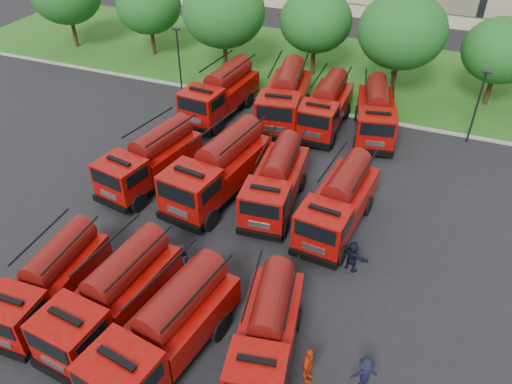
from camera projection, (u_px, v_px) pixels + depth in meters
ground at (195, 262)px, 24.86m from camera, size 140.00×140.00×0.00m
lawn at (329, 68)px, 44.19m from camera, size 70.00×16.00×0.12m
curb at (302, 107)px, 38.15m from camera, size 70.00×0.30×0.14m
tree_1 at (149, 6)px, 43.97m from camera, size 5.71×5.71×6.98m
tree_2 at (224, 11)px, 40.02m from camera, size 6.72×6.72×8.22m
tree_3 at (316, 21)px, 40.23m from camera, size 5.88×5.88×7.19m
tree_4 at (402, 31)px, 36.73m from camera, size 6.55×6.55×8.01m
tree_5 at (501, 51)px, 35.94m from camera, size 5.46×5.46×6.68m
lamp_post_0 at (179, 56)px, 38.88m from camera, size 0.60×0.25×5.11m
lamp_post_1 at (478, 104)px, 32.41m from camera, size 0.60×0.25×5.11m
fire_truck_0 at (50, 280)px, 21.89m from camera, size 2.56×6.53×2.94m
fire_truck_1 at (113, 295)px, 21.01m from camera, size 3.18×7.29×3.22m
fire_truck_2 at (166, 331)px, 19.47m from camera, size 3.67×7.64×3.34m
fire_truck_3 at (267, 331)px, 19.76m from camera, size 3.22×6.60×2.88m
fire_truck_4 at (151, 159)px, 29.42m from camera, size 3.71×7.47×3.25m
fire_truck_5 at (219, 168)px, 28.32m from camera, size 3.90×8.27×3.62m
fire_truck_6 at (276, 181)px, 27.68m from camera, size 3.05×7.15×3.17m
fire_truck_7 at (339, 202)px, 26.11m from camera, size 3.14×7.30×3.23m
fire_truck_8 at (221, 93)px, 36.33m from camera, size 3.41×7.88×3.48m
fire_truck_9 at (285, 97)px, 35.57m from camera, size 3.90×8.33×3.65m
fire_truck_10 at (326, 106)px, 34.85m from camera, size 2.72×7.23×3.28m
fire_truck_11 at (376, 112)px, 34.11m from camera, size 3.75×7.47×3.25m
firefighter_2 at (307, 379)px, 19.66m from camera, size 0.62×1.08×1.82m
firefighter_4 at (184, 276)px, 24.11m from camera, size 1.15×1.11×1.98m
firefighter_5 at (350, 269)px, 24.48m from camera, size 1.74×1.27×1.72m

